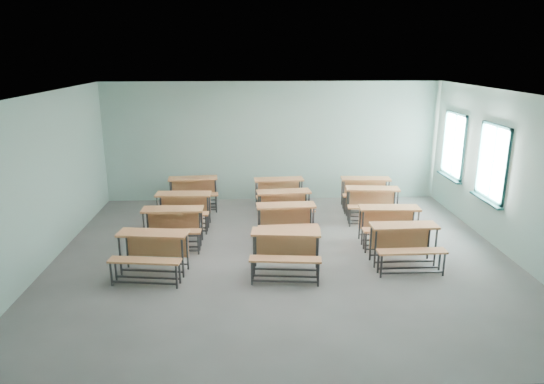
% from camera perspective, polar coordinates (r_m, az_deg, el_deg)
% --- Properties ---
extents(room, '(9.04, 8.04, 3.24)m').
position_cam_1_polar(room, '(9.26, 1.77, 1.58)').
color(room, slate).
rests_on(room, ground).
extents(desk_unit_r0c0, '(1.36, 1.00, 0.79)m').
position_cam_1_polar(desk_unit_r0c0, '(9.05, -13.98, -6.40)').
color(desk_unit_r0c0, '#CC7C49').
rests_on(desk_unit_r0c0, ground).
extents(desk_unit_r0c1, '(1.34, 0.96, 0.79)m').
position_cam_1_polar(desk_unit_r0c1, '(8.84, 1.63, -6.45)').
color(desk_unit_r0c1, '#CC7C49').
rests_on(desk_unit_r0c1, ground).
extents(desk_unit_r0c2, '(1.27, 0.86, 0.79)m').
position_cam_1_polar(desk_unit_r0c2, '(9.50, 15.40, -5.42)').
color(desk_unit_r0c2, '#CC7C49').
rests_on(desk_unit_r0c2, ground).
extents(desk_unit_r1c0, '(1.27, 0.85, 0.79)m').
position_cam_1_polar(desk_unit_r1c0, '(10.30, -11.65, -3.45)').
color(desk_unit_r1c0, '#CC7C49').
rests_on(desk_unit_r1c0, ground).
extents(desk_unit_r1c1, '(1.29, 0.90, 0.79)m').
position_cam_1_polar(desk_unit_r1c1, '(10.35, 1.71, -3.03)').
color(desk_unit_r1c1, '#CC7C49').
rests_on(desk_unit_r1c1, ground).
extents(desk_unit_r1c2, '(1.30, 0.91, 0.79)m').
position_cam_1_polar(desk_unit_r1c2, '(10.48, 13.70, -3.26)').
color(desk_unit_r1c2, '#CC7C49').
rests_on(desk_unit_r1c2, ground).
extents(desk_unit_r2c0, '(1.29, 0.89, 0.79)m').
position_cam_1_polar(desk_unit_r2c0, '(11.35, -10.43, -1.54)').
color(desk_unit_r2c0, '#CC7C49').
rests_on(desk_unit_r2c0, ground).
extents(desk_unit_r2c1, '(1.34, 0.97, 0.79)m').
position_cam_1_polar(desk_unit_r2c1, '(11.35, 1.47, -1.28)').
color(desk_unit_r2c1, '#CC7C49').
rests_on(desk_unit_r2c1, ground).
extents(desk_unit_r2c2, '(1.34, 0.97, 0.79)m').
position_cam_1_polar(desk_unit_r2c2, '(11.86, 11.77, -0.85)').
color(desk_unit_r2c2, '#CC7C49').
rests_on(desk_unit_r2c2, ground).
extents(desk_unit_r3c0, '(1.33, 0.95, 0.79)m').
position_cam_1_polar(desk_unit_r3c0, '(12.74, -9.25, 0.45)').
color(desk_unit_r3c0, '#CC7C49').
rests_on(desk_unit_r3c0, ground).
extents(desk_unit_r3c1, '(1.32, 0.94, 0.79)m').
position_cam_1_polar(desk_unit_r3c1, '(12.46, 0.87, 0.31)').
color(desk_unit_r3c1, '#CC7C49').
rests_on(desk_unit_r3c1, ground).
extents(desk_unit_r3c2, '(1.32, 0.94, 0.79)m').
position_cam_1_polar(desk_unit_r3c2, '(12.76, 10.99, 0.39)').
color(desk_unit_r3c2, '#CC7C49').
rests_on(desk_unit_r3c2, ground).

